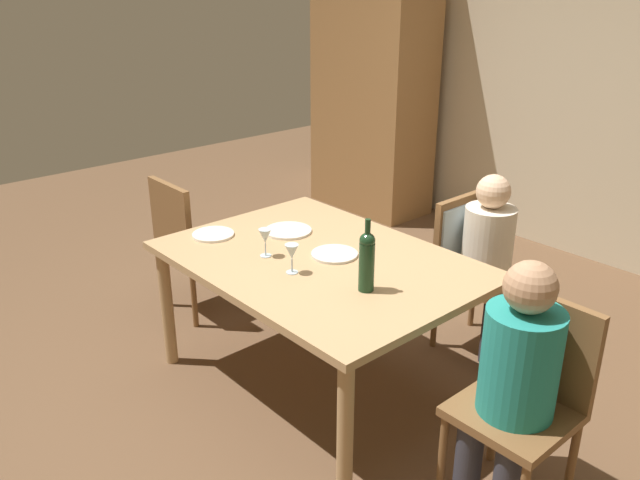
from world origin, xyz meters
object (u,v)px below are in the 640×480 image
object	(u,v)px
dining_table	(320,272)
chair_far_right	(469,252)
dinner_plate_guest_left	(288,231)
dinner_plate_guest_right	(213,234)
chair_right_end	(527,390)
chair_left_end	(189,237)
wine_glass_near_left	(265,237)
wine_bottle_tall_green	(367,260)
armoire_cabinet	(373,92)
person_woman_host	(491,253)
person_man_bearded	(515,375)
wine_glass_centre	(292,253)
dinner_plate_host	(334,254)

from	to	relation	value
dining_table	chair_far_right	xyz separation A→B (m)	(0.24, 0.96, -0.08)
dining_table	dinner_plate_guest_left	size ratio (longest dim) A/B	6.04
dinner_plate_guest_left	dinner_plate_guest_right	world-z (taller)	same
chair_right_end	chair_left_end	bearing A→B (deg)	4.21
wine_glass_near_left	dinner_plate_guest_right	bearing A→B (deg)	-173.34
chair_right_end	dinner_plate_guest_left	world-z (taller)	chair_right_end
chair_left_end	dinner_plate_guest_left	xyz separation A→B (m)	(0.79, 0.19, 0.23)
wine_bottle_tall_green	armoire_cabinet	bearing A→B (deg)	133.83
person_woman_host	dinner_plate_guest_left	world-z (taller)	person_woman_host
chair_right_end	dinner_plate_guest_left	size ratio (longest dim) A/B	3.45
person_man_bearded	dinner_plate_guest_right	bearing A→B (deg)	6.84
armoire_cabinet	chair_left_end	bearing A→B (deg)	-73.42
dining_table	dinner_plate_guest_right	bearing A→B (deg)	-158.77
armoire_cabinet	dinner_plate_guest_right	xyz separation A→B (m)	(1.28, -2.57, -0.33)
chair_far_right	wine_glass_near_left	xyz separation A→B (m)	(-0.44, -1.16, 0.27)
person_man_bearded	wine_glass_centre	bearing A→B (deg)	9.59
person_man_bearded	dinner_plate_host	distance (m)	1.17
chair_left_end	chair_right_end	bearing A→B (deg)	4.21
dining_table	person_woman_host	world-z (taller)	person_woman_host
armoire_cabinet	wine_bottle_tall_green	size ratio (longest dim) A/B	6.23
chair_far_right	wine_bottle_tall_green	distance (m)	1.10
dining_table	dinner_plate_host	distance (m)	0.12
dinner_plate_guest_left	wine_glass_near_left	bearing A→B (deg)	-58.09
wine_glass_centre	dinner_plate_guest_left	distance (m)	0.55
dining_table	wine_bottle_tall_green	world-z (taller)	wine_bottle_tall_green
chair_left_end	armoire_cabinet	bearing A→B (deg)	106.58
chair_left_end	dinner_plate_host	size ratio (longest dim) A/B	3.79
chair_far_right	dinner_plate_host	world-z (taller)	chair_far_right
wine_glass_near_left	dinner_plate_guest_left	distance (m)	0.37
wine_bottle_tall_green	person_man_bearded	bearing A→B (deg)	4.16
person_woman_host	dinner_plate_guest_right	size ratio (longest dim) A/B	4.71
chair_far_right	wine_bottle_tall_green	world-z (taller)	wine_bottle_tall_green
chair_right_end	person_woman_host	distance (m)	1.19
dining_table	dinner_plate_host	size ratio (longest dim) A/B	6.63
wine_glass_centre	dining_table	bearing A→B (deg)	100.68
dinner_plate_host	dinner_plate_guest_left	xyz separation A→B (m)	(-0.42, 0.03, 0.00)
dining_table	dinner_plate_guest_left	xyz separation A→B (m)	(-0.39, 0.11, 0.09)
chair_far_right	person_woman_host	size ratio (longest dim) A/B	0.84
armoire_cabinet	wine_glass_centre	xyz separation A→B (m)	(1.95, -2.55, -0.23)
person_woman_host	wine_glass_centre	xyz separation A→B (m)	(-0.35, -1.18, 0.23)
chair_left_end	wine_bottle_tall_green	bearing A→B (deg)	0.19
chair_far_right	dinner_plate_host	size ratio (longest dim) A/B	3.79
chair_right_end	dinner_plate_guest_right	distance (m)	1.85
chair_right_end	person_woman_host	world-z (taller)	person_woman_host
dining_table	person_woman_host	xyz separation A→B (m)	(0.39, 0.96, -0.04)
chair_right_end	wine_bottle_tall_green	bearing A→B (deg)	12.37
chair_far_right	wine_glass_near_left	bearing A→B (deg)	-20.99
chair_right_end	dinner_plate_guest_left	xyz separation A→B (m)	(-1.58, 0.02, 0.23)
person_woman_host	wine_glass_centre	bearing A→B (deg)	-16.34
chair_left_end	wine_glass_near_left	world-z (taller)	chair_left_end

